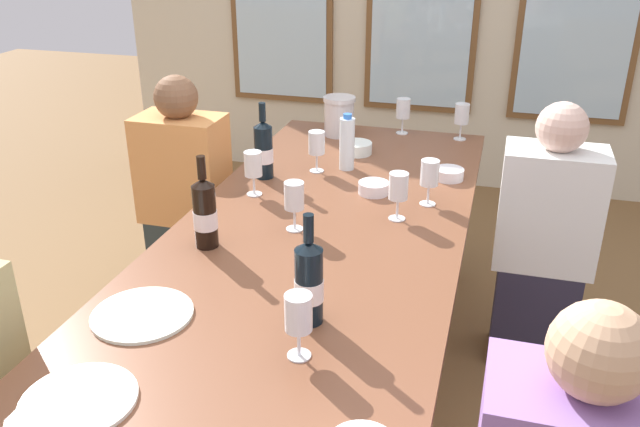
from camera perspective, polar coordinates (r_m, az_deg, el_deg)
The scene contains 21 objects.
dining_table at distance 2.16m, azimuth -1.43°, elevation -4.76°, with size 0.99×2.80×0.74m.
white_plate_0 at distance 1.87m, azimuth -15.04°, elevation -8.37°, with size 0.27×0.27×0.01m, color white.
white_plate_1 at distance 1.63m, azimuth -20.03°, elevation -14.84°, with size 0.26×0.26×0.01m, color white.
metal_pitcher at distance 3.24m, azimuth 1.65°, elevation 8.40°, with size 0.16×0.16×0.19m.
wine_bottle_1 at distance 1.73m, azimuth -0.96°, elevation -5.92°, with size 0.08×0.08×0.31m.
wine_bottle_2 at distance 2.15m, azimuth -9.87°, elevation 0.06°, with size 0.08×0.08×0.31m.
wine_bottle_3 at distance 2.70m, azimuth -4.87°, elevation 5.50°, with size 0.08×0.08×0.31m.
tasting_bowl_1 at distance 3.00m, azimuth 3.13°, elevation 5.66°, with size 0.14×0.14×0.05m, color white.
tasting_bowl_2 at distance 2.57m, azimuth 4.64°, elevation 2.21°, with size 0.12×0.12×0.05m, color white.
tasting_bowl_3 at distance 2.75m, azimuth 11.04°, elevation 3.37°, with size 0.12×0.12×0.05m, color white.
water_bottle at distance 2.79m, azimuth 2.34°, elevation 6.06°, with size 0.06×0.06×0.24m.
wine_glass_0 at distance 2.46m, azimuth 9.41°, elevation 3.38°, with size 0.07×0.07×0.17m.
wine_glass_1 at distance 2.23m, azimuth -2.24°, elevation 1.34°, with size 0.07×0.07×0.17m.
wine_glass_2 at distance 2.33m, azimuth 6.76°, elevation 2.16°, with size 0.07×0.07×0.17m.
wine_glass_4 at distance 3.24m, azimuth 12.10°, elevation 8.23°, with size 0.07×0.07×0.17m.
wine_glass_6 at distance 2.75m, azimuth -0.29°, elevation 6.02°, with size 0.07×0.07×0.17m.
wine_glass_7 at distance 2.53m, azimuth -5.77°, elevation 4.17°, with size 0.07×0.07×0.17m.
wine_glass_8 at distance 1.60m, azimuth -1.86°, elevation -8.80°, with size 0.07×0.07×0.17m.
wine_glass_10 at distance 3.28m, azimuth 7.17°, elevation 8.88°, with size 0.07×0.07×0.17m.
seated_person_0 at distance 3.09m, azimuth -11.48°, elevation 0.96°, with size 0.38×0.24×1.11m.
seated_person_1 at distance 2.78m, azimuth 18.66°, elevation -2.66°, with size 0.38×0.24×1.11m.
Camera 1 is at (0.57, -1.80, 1.74)m, focal length 37.20 mm.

